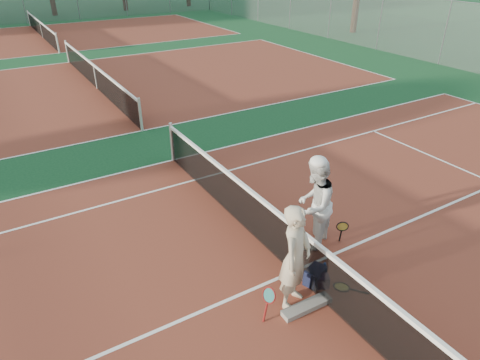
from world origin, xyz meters
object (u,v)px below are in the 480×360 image
at_px(racket_red, 269,303).
at_px(racket_black_held, 342,233).
at_px(player_b, 314,204).
at_px(racket_spare, 342,287).
at_px(player_a, 295,257).
at_px(sports_bag_purple, 321,281).
at_px(sports_bag_navy, 315,276).
at_px(net_main, 294,250).
at_px(water_bottle, 324,271).

height_order(racket_red, racket_black_held, racket_red).
relative_size(player_b, racket_spare, 3.15).
distance_m(player_a, sports_bag_purple, 1.05).
xyz_separation_m(player_a, racket_spare, (0.94, -0.19, -0.92)).
bearing_deg(player_b, sports_bag_navy, 22.33).
xyz_separation_m(racket_black_held, racket_spare, (-0.82, -0.93, -0.27)).
xyz_separation_m(racket_black_held, sports_bag_purple, (-1.11, -0.70, -0.18)).
height_order(net_main, player_a, player_a).
bearing_deg(net_main, water_bottle, -46.68).
relative_size(racket_red, racket_black_held, 1.01).
height_order(sports_bag_purple, water_bottle, water_bottle).
relative_size(player_a, racket_black_held, 3.22).
distance_m(racket_black_held, water_bottle, 1.09).
xyz_separation_m(racket_red, sports_bag_navy, (1.15, 0.23, -0.14)).
bearing_deg(player_b, racket_black_held, 115.05).
xyz_separation_m(player_b, racket_spare, (-0.33, -1.25, -0.93)).
distance_m(player_b, racket_spare, 1.59).
bearing_deg(net_main, player_a, -128.37).
bearing_deg(racket_spare, sports_bag_purple, 14.36).
relative_size(net_main, player_a, 5.88).
distance_m(player_b, water_bottle, 1.26).
height_order(net_main, player_b, player_b).
xyz_separation_m(net_main, racket_black_held, (1.30, 0.16, -0.22)).
distance_m(racket_red, sports_bag_navy, 1.19).
height_order(racket_black_held, water_bottle, racket_black_held).
height_order(player_b, racket_red, player_b).
bearing_deg(racket_black_held, player_a, -29.64).
relative_size(player_a, sports_bag_purple, 6.76).
bearing_deg(net_main, racket_spare, -57.86).
height_order(player_b, water_bottle, player_b).
distance_m(net_main, sports_bag_navy, 0.57).
bearing_deg(racket_red, player_a, -14.18).
bearing_deg(player_a, net_main, 20.25).
relative_size(sports_bag_navy, sports_bag_purple, 1.40).
distance_m(player_a, racket_red, 0.84).
bearing_deg(water_bottle, racket_black_held, 31.27).
height_order(racket_black_held, racket_spare, racket_black_held).
bearing_deg(sports_bag_purple, net_main, 109.32).
xyz_separation_m(net_main, water_bottle, (0.38, -0.40, -0.36)).
relative_size(racket_spare, water_bottle, 2.00).
bearing_deg(player_a, water_bottle, -19.38).
xyz_separation_m(racket_black_held, sports_bag_navy, (-1.14, -0.57, -0.14)).
bearing_deg(player_a, racket_red, 156.18).
bearing_deg(sports_bag_navy, player_b, 54.02).
bearing_deg(sports_bag_navy, racket_red, -168.53).
xyz_separation_m(net_main, racket_spare, (0.48, -0.77, -0.49)).
xyz_separation_m(racket_red, sports_bag_purple, (1.18, 0.11, -0.18)).
xyz_separation_m(racket_red, water_bottle, (1.37, 0.25, -0.14)).
xyz_separation_m(sports_bag_navy, water_bottle, (0.22, 0.01, -0.00)).
xyz_separation_m(player_b, racket_black_held, (0.49, -0.32, -0.65)).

